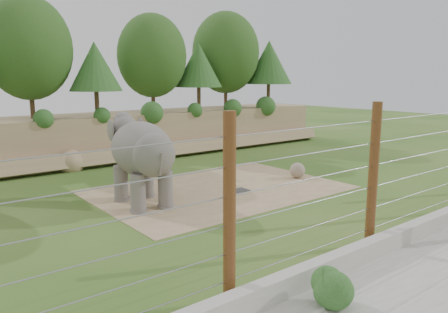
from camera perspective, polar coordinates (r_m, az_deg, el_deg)
ground at (r=15.77m, az=4.54°, el=-6.76°), size 90.00×90.00×0.00m
back_embankment at (r=26.08m, az=-13.82°, el=8.61°), size 30.00×5.52×8.77m
dirt_patch at (r=18.28m, az=-0.72°, el=-4.29°), size 10.00×7.00×0.02m
drain_grate at (r=17.92m, az=1.71°, el=-4.51°), size 1.00×0.60×0.03m
elephant at (r=16.10m, az=-10.69°, el=-0.67°), size 2.08×4.11×3.21m
stone_ball at (r=20.48m, az=9.56°, el=-1.78°), size 0.71×0.71×0.71m
retaining_wall at (r=12.70m, az=20.34°, el=-10.52°), size 26.00×0.35×0.50m
barrier_fence at (r=12.46m, az=18.89°, el=-2.42°), size 20.26×0.26×4.00m
walkway_shrub at (r=9.52m, az=13.00°, el=-16.31°), size 0.80×0.80×0.80m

